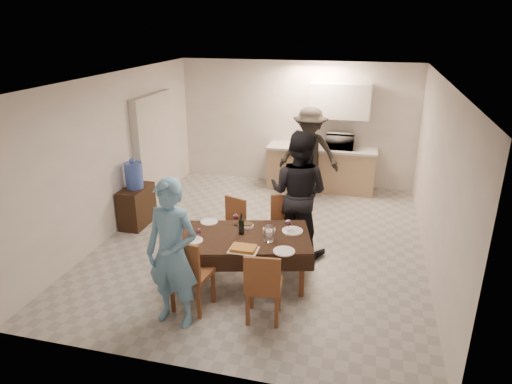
% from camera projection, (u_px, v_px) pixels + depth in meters
% --- Properties ---
extents(floor, '(5.00, 6.00, 0.02)m').
position_uv_depth(floor, '(263.00, 241.00, 7.42)').
color(floor, '#A6A6A1').
rests_on(floor, ground).
extents(ceiling, '(5.00, 6.00, 0.02)m').
position_uv_depth(ceiling, '(264.00, 78.00, 6.50)').
color(ceiling, white).
rests_on(ceiling, wall_back).
extents(wall_back, '(5.00, 0.02, 2.60)m').
position_uv_depth(wall_back, '(296.00, 124.00, 9.68)').
color(wall_back, silver).
rests_on(wall_back, floor).
extents(wall_front, '(5.00, 0.02, 2.60)m').
position_uv_depth(wall_front, '(189.00, 259.00, 4.24)').
color(wall_front, silver).
rests_on(wall_front, floor).
extents(wall_left, '(0.02, 6.00, 2.60)m').
position_uv_depth(wall_left, '(117.00, 154.00, 7.54)').
color(wall_left, silver).
rests_on(wall_left, floor).
extents(wall_right, '(0.02, 6.00, 2.60)m').
position_uv_depth(wall_right, '(437.00, 178.00, 6.39)').
color(wall_right, silver).
rests_on(wall_right, floor).
extents(stub_partition, '(0.15, 1.40, 2.10)m').
position_uv_depth(stub_partition, '(155.00, 150.00, 8.69)').
color(stub_partition, beige).
rests_on(stub_partition, floor).
extents(kitchen_base_cabinet, '(2.20, 0.60, 0.86)m').
position_uv_depth(kitchen_base_cabinet, '(321.00, 169.00, 9.56)').
color(kitchen_base_cabinet, tan).
rests_on(kitchen_base_cabinet, floor).
extents(kitchen_worktop, '(2.24, 0.64, 0.05)m').
position_uv_depth(kitchen_worktop, '(322.00, 148.00, 9.40)').
color(kitchen_worktop, '#B2B2AD').
rests_on(kitchen_worktop, kitchen_base_cabinet).
extents(upper_cabinet, '(1.20, 0.34, 0.70)m').
position_uv_depth(upper_cabinet, '(340.00, 101.00, 9.11)').
color(upper_cabinet, silver).
rests_on(upper_cabinet, wall_back).
extents(dining_table, '(1.95, 1.43, 0.68)m').
position_uv_depth(dining_table, '(244.00, 238.00, 6.08)').
color(dining_table, black).
rests_on(dining_table, floor).
extents(chair_near_left, '(0.51, 0.51, 0.54)m').
position_uv_depth(chair_near_left, '(189.00, 268.00, 5.43)').
color(chair_near_left, brown).
rests_on(chair_near_left, floor).
extents(chair_near_right, '(0.46, 0.47, 0.50)m').
position_uv_depth(chair_near_right, '(262.00, 281.00, 5.25)').
color(chair_near_right, brown).
rests_on(chair_near_right, floor).
extents(chair_far_left, '(0.49, 0.50, 0.45)m').
position_uv_depth(chair_far_left, '(227.00, 223.00, 6.84)').
color(chair_far_left, brown).
rests_on(chair_far_left, floor).
extents(chair_far_right, '(0.57, 0.58, 0.52)m').
position_uv_depth(chair_far_right, '(286.00, 226.00, 6.60)').
color(chair_far_right, brown).
rests_on(chair_far_right, floor).
extents(console, '(0.37, 0.74, 0.69)m').
position_uv_depth(console, '(137.00, 206.00, 7.91)').
color(console, black).
rests_on(console, floor).
extents(water_jug, '(0.30, 0.30, 0.45)m').
position_uv_depth(water_jug, '(134.00, 175.00, 7.71)').
color(water_jug, '#4467CE').
rests_on(water_jug, console).
extents(wine_bottle, '(0.07, 0.07, 0.30)m').
position_uv_depth(wine_bottle, '(241.00, 224.00, 6.07)').
color(wine_bottle, black).
rests_on(wine_bottle, dining_table).
extents(water_pitcher, '(0.13, 0.13, 0.20)m').
position_uv_depth(water_pitcher, '(269.00, 234.00, 5.91)').
color(water_pitcher, white).
rests_on(water_pitcher, dining_table).
extents(savoury_tart, '(0.36, 0.27, 0.05)m').
position_uv_depth(savoury_tart, '(244.00, 248.00, 5.69)').
color(savoury_tart, '#C58339').
rests_on(savoury_tart, dining_table).
extents(salad_bowl, '(0.17, 0.17, 0.07)m').
position_uv_depth(salad_bowl, '(269.00, 231.00, 6.15)').
color(salad_bowl, white).
rests_on(salad_bowl, dining_table).
extents(mushroom_dish, '(0.20, 0.20, 0.03)m').
position_uv_depth(mushroom_dish, '(246.00, 226.00, 6.33)').
color(mushroom_dish, white).
rests_on(mushroom_dish, dining_table).
extents(wine_glass_a, '(0.08, 0.08, 0.17)m').
position_uv_depth(wine_glass_a, '(198.00, 234.00, 5.94)').
color(wine_glass_a, white).
rests_on(wine_glass_a, dining_table).
extents(wine_glass_b, '(0.09, 0.09, 0.20)m').
position_uv_depth(wine_glass_b, '(288.00, 226.00, 6.13)').
color(wine_glass_b, white).
rests_on(wine_glass_b, dining_table).
extents(wine_glass_c, '(0.08, 0.08, 0.18)m').
position_uv_depth(wine_glass_c, '(236.00, 219.00, 6.35)').
color(wine_glass_c, white).
rests_on(wine_glass_c, dining_table).
extents(plate_near_left, '(0.25, 0.25, 0.01)m').
position_uv_depth(plate_near_left, '(194.00, 240.00, 5.93)').
color(plate_near_left, white).
rests_on(plate_near_left, dining_table).
extents(plate_near_right, '(0.27, 0.27, 0.02)m').
position_uv_depth(plate_near_right, '(284.00, 251.00, 5.66)').
color(plate_near_right, white).
rests_on(plate_near_right, dining_table).
extents(plate_far_left, '(0.25, 0.25, 0.01)m').
position_uv_depth(plate_far_left, '(209.00, 222.00, 6.48)').
color(plate_far_left, white).
rests_on(plate_far_left, dining_table).
extents(plate_far_right, '(0.29, 0.29, 0.02)m').
position_uv_depth(plate_far_right, '(292.00, 231.00, 6.20)').
color(plate_far_right, white).
rests_on(plate_far_right, dining_table).
extents(microwave, '(0.55, 0.37, 0.30)m').
position_uv_depth(microwave, '(340.00, 141.00, 9.25)').
color(microwave, silver).
rests_on(microwave, kitchen_worktop).
extents(person_near, '(0.70, 0.51, 1.79)m').
position_uv_depth(person_near, '(172.00, 254.00, 5.17)').
color(person_near, '#5F94B8').
rests_on(person_near, floor).
extents(person_far, '(1.07, 0.92, 1.91)m').
position_uv_depth(person_far, '(298.00, 193.00, 6.80)').
color(person_far, black).
rests_on(person_far, floor).
extents(person_kitchen, '(1.17, 0.67, 1.81)m').
position_uv_depth(person_kitchen, '(309.00, 153.00, 9.03)').
color(person_kitchen, black).
rests_on(person_kitchen, floor).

